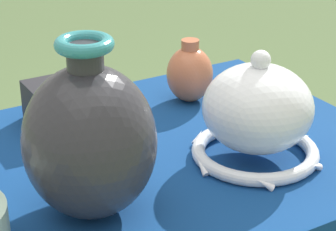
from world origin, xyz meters
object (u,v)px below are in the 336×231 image
object	(u,v)px
vase_tall_bulbous	(90,140)
mosaic_tile_box	(64,105)
vase_dome_bell	(257,116)
jar_round_terracotta	(190,74)

from	to	relation	value
vase_tall_bulbous	mosaic_tile_box	xyz separation A→B (m)	(0.08, 0.29, -0.08)
vase_dome_bell	jar_round_terracotta	xyz separation A→B (m)	(0.03, 0.25, -0.02)
vase_tall_bulbous	vase_dome_bell	size ratio (longest dim) A/B	1.17
vase_tall_bulbous	mosaic_tile_box	world-z (taller)	vase_tall_bulbous
vase_tall_bulbous	vase_dome_bell	xyz separation A→B (m)	(0.29, 0.01, -0.04)
vase_tall_bulbous	jar_round_terracotta	xyz separation A→B (m)	(0.33, 0.26, -0.06)
vase_dome_bell	jar_round_terracotta	size ratio (longest dim) A/B	1.77
vase_dome_bell	jar_round_terracotta	world-z (taller)	vase_dome_bell
vase_tall_bulbous	vase_dome_bell	bearing A→B (deg)	1.91
jar_round_terracotta	vase_dome_bell	bearing A→B (deg)	-97.72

